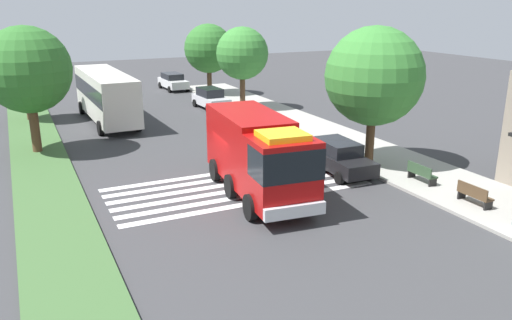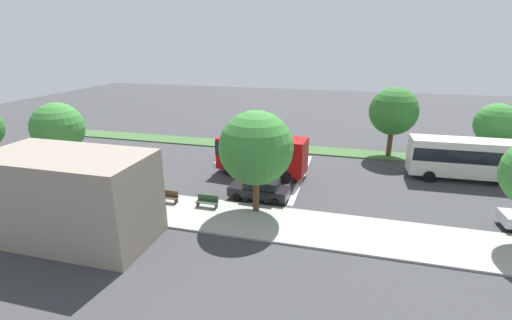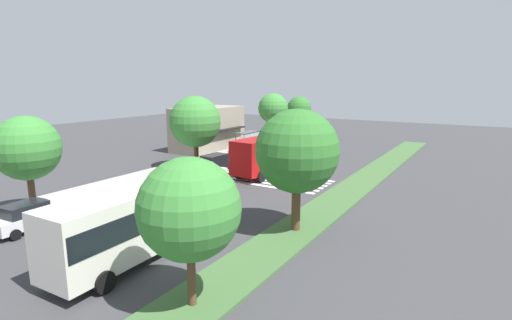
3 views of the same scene
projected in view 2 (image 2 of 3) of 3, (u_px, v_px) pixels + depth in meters
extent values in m
plane|color=#38383A|center=(280.00, 175.00, 33.18)|extent=(120.00, 120.00, 0.00)
cube|color=#9E9B93|center=(253.00, 220.00, 24.70)|extent=(60.00, 4.81, 0.14)
cube|color=#3D6033|center=(294.00, 149.00, 40.78)|extent=(60.00, 3.00, 0.14)
cube|color=silver|center=(301.00, 177.00, 32.69)|extent=(0.45, 12.30, 0.01)
cube|color=silver|center=(292.00, 176.00, 32.91)|extent=(0.45, 12.30, 0.01)
cube|color=silver|center=(282.00, 175.00, 33.13)|extent=(0.45, 12.30, 0.01)
cube|color=silver|center=(273.00, 174.00, 33.35)|extent=(0.45, 12.30, 0.01)
cube|color=silver|center=(263.00, 173.00, 33.57)|extent=(0.45, 12.30, 0.01)
cube|color=silver|center=(254.00, 172.00, 33.79)|extent=(0.45, 12.30, 0.01)
cube|color=#A50C0C|center=(233.00, 151.00, 33.50)|extent=(2.64, 2.78, 2.84)
cube|color=#A50C0C|center=(274.00, 155.00, 32.14)|extent=(5.85, 3.07, 3.10)
cube|color=black|center=(230.00, 145.00, 33.43)|extent=(1.97, 2.74, 1.25)
cube|color=silver|center=(221.00, 162.00, 34.30)|extent=(0.47, 2.58, 0.50)
cube|color=yellow|center=(233.00, 135.00, 33.00)|extent=(1.85, 1.94, 0.24)
cylinder|color=black|center=(230.00, 170.00, 32.73)|extent=(1.12, 0.40, 1.10)
cylinder|color=black|center=(241.00, 162.00, 35.02)|extent=(1.12, 0.40, 1.10)
cylinder|color=black|center=(285.00, 178.00, 31.03)|extent=(1.12, 0.40, 1.10)
cylinder|color=black|center=(293.00, 168.00, 33.32)|extent=(1.12, 0.40, 1.10)
cylinder|color=black|center=(258.00, 174.00, 31.86)|extent=(1.12, 0.40, 1.10)
cylinder|color=black|center=(267.00, 165.00, 34.15)|extent=(1.12, 0.40, 1.10)
cylinder|color=black|center=(506.00, 218.00, 24.56)|extent=(0.65, 0.25, 0.64)
cube|color=black|center=(259.00, 191.00, 27.94)|extent=(4.72, 2.04, 0.71)
cube|color=black|center=(262.00, 183.00, 27.66)|extent=(2.67, 1.72, 0.64)
cylinder|color=black|center=(236.00, 197.00, 27.68)|extent=(0.65, 0.25, 0.64)
cylinder|color=black|center=(244.00, 189.00, 29.32)|extent=(0.65, 0.25, 0.64)
cylinder|color=black|center=(275.00, 203.00, 26.80)|extent=(0.65, 0.25, 0.64)
cylinder|color=black|center=(281.00, 193.00, 28.43)|extent=(0.65, 0.25, 0.64)
cube|color=silver|center=(477.00, 158.00, 31.21)|extent=(11.17, 2.82, 3.16)
cube|color=black|center=(478.00, 154.00, 31.09)|extent=(10.95, 2.87, 1.14)
cylinder|color=black|center=(423.00, 167.00, 33.75)|extent=(1.01, 0.32, 1.00)
cylinder|color=black|center=(429.00, 176.00, 31.41)|extent=(1.01, 0.32, 1.00)
cube|color=#4C4C51|center=(116.00, 169.00, 27.27)|extent=(3.50, 1.40, 0.12)
cube|color=#8C9E99|center=(123.00, 181.00, 28.26)|extent=(3.50, 0.08, 2.40)
cylinder|color=#333338|center=(133.00, 189.00, 26.65)|extent=(0.08, 0.08, 2.40)
cylinder|color=#333338|center=(94.00, 185.00, 27.48)|extent=(0.08, 0.08, 2.40)
cube|color=#4C3823|center=(167.00, 197.00, 27.15)|extent=(1.60, 0.50, 0.08)
cube|color=#4C3823|center=(169.00, 193.00, 27.27)|extent=(1.60, 0.06, 0.45)
cube|color=black|center=(176.00, 201.00, 27.05)|extent=(0.08, 0.45, 0.37)
cube|color=black|center=(159.00, 199.00, 27.40)|extent=(0.08, 0.45, 0.37)
cube|color=#2D472D|center=(207.00, 202.00, 26.36)|extent=(1.60, 0.50, 0.08)
cube|color=#2D472D|center=(208.00, 198.00, 26.48)|extent=(1.60, 0.06, 0.45)
cube|color=black|center=(216.00, 206.00, 26.26)|extent=(0.08, 0.45, 0.37)
cube|color=black|center=(198.00, 204.00, 26.61)|extent=(0.08, 0.45, 0.37)
cylinder|color=#2D2D30|center=(77.00, 158.00, 29.29)|extent=(0.16, 0.16, 5.10)
sphere|color=white|center=(72.00, 126.00, 28.42)|extent=(0.36, 0.36, 0.36)
cube|color=gray|center=(71.00, 197.00, 21.86)|extent=(9.93, 4.96, 5.53)
cube|color=black|center=(102.00, 180.00, 24.49)|extent=(7.94, 0.80, 0.16)
cylinder|color=#513823|center=(256.00, 192.00, 25.55)|extent=(0.47, 0.47, 2.91)
sphere|color=#387F33|center=(256.00, 148.00, 24.50)|extent=(5.16, 5.16, 5.16)
cylinder|color=#513823|center=(65.00, 167.00, 29.40)|extent=(0.31, 0.31, 3.70)
sphere|color=#387F33|center=(58.00, 128.00, 28.35)|extent=(4.03, 4.03, 4.03)
cylinder|color=#513823|center=(490.00, 151.00, 35.56)|extent=(0.34, 0.34, 2.56)
sphere|color=#387F33|center=(496.00, 124.00, 34.70)|extent=(4.01, 4.01, 4.01)
cylinder|color=#513823|center=(390.00, 142.00, 37.80)|extent=(0.53, 0.53, 3.05)
sphere|color=#2D6B28|center=(394.00, 111.00, 36.76)|extent=(4.90, 4.90, 4.90)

